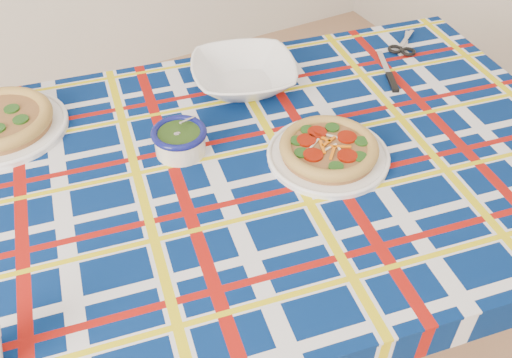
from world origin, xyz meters
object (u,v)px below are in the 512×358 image
pesto_bowl (180,139)px  serving_bowl (244,75)px  dining_table (250,190)px  main_focaccia_plate (329,148)px

pesto_bowl → serving_bowl: 0.30m
dining_table → main_focaccia_plate: main_focaccia_plate is taller
main_focaccia_plate → serving_bowl: bearing=95.1°
dining_table → serving_bowl: size_ratio=6.27×
main_focaccia_plate → dining_table: bearing=159.9°
pesto_bowl → serving_bowl: (0.25, 0.17, -0.00)m
dining_table → main_focaccia_plate: size_ratio=5.98×
dining_table → pesto_bowl: pesto_bowl is taller
serving_bowl → main_focaccia_plate: bearing=-84.9°
main_focaccia_plate → pesto_bowl: (-0.28, 0.17, 0.01)m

